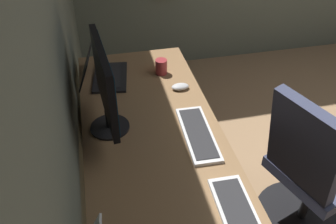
{
  "coord_description": "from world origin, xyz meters",
  "views": [
    {
      "loc": [
        -1.09,
        2.11,
        1.91
      ],
      "look_at": [
        0.11,
        1.84,
        0.95
      ],
      "focal_mm": 37.67,
      "sensor_mm": 36.0,
      "label": 1
    }
  ],
  "objects_px": {
    "monitor_primary": "(105,85)",
    "laptop_leftmost": "(101,72)",
    "keyboard_main": "(198,134)",
    "mouse_main": "(180,87)",
    "coffee_mug": "(161,66)",
    "drawer_pedestal": "(141,145)",
    "keyboard_spare": "(240,219)",
    "office_chair": "(309,177)"
  },
  "relations": [
    {
      "from": "laptop_leftmost",
      "to": "keyboard_spare",
      "type": "distance_m",
      "value": 1.24
    },
    {
      "from": "coffee_mug",
      "to": "mouse_main",
      "type": "bearing_deg",
      "value": -160.27
    },
    {
      "from": "monitor_primary",
      "to": "mouse_main",
      "type": "bearing_deg",
      "value": -58.83
    },
    {
      "from": "mouse_main",
      "to": "office_chair",
      "type": "xyz_separation_m",
      "value": [
        -0.58,
        -0.58,
        -0.29
      ]
    },
    {
      "from": "keyboard_main",
      "to": "office_chair",
      "type": "relative_size",
      "value": 0.44
    },
    {
      "from": "coffee_mug",
      "to": "keyboard_spare",
      "type": "bearing_deg",
      "value": -176.22
    },
    {
      "from": "mouse_main",
      "to": "coffee_mug",
      "type": "height_order",
      "value": "coffee_mug"
    },
    {
      "from": "laptop_leftmost",
      "to": "coffee_mug",
      "type": "height_order",
      "value": "laptop_leftmost"
    },
    {
      "from": "coffee_mug",
      "to": "keyboard_main",
      "type": "bearing_deg",
      "value": -174.72
    },
    {
      "from": "monitor_primary",
      "to": "office_chair",
      "type": "bearing_deg",
      "value": -107.5
    },
    {
      "from": "monitor_primary",
      "to": "keyboard_main",
      "type": "relative_size",
      "value": 1.18
    },
    {
      "from": "drawer_pedestal",
      "to": "office_chair",
      "type": "xyz_separation_m",
      "value": [
        -0.57,
        -0.84,
        0.11
      ]
    },
    {
      "from": "drawer_pedestal",
      "to": "laptop_leftmost",
      "type": "relative_size",
      "value": 1.88
    },
    {
      "from": "drawer_pedestal",
      "to": "laptop_leftmost",
      "type": "xyz_separation_m",
      "value": [
        0.24,
        0.19,
        0.43
      ]
    },
    {
      "from": "coffee_mug",
      "to": "office_chair",
      "type": "height_order",
      "value": "office_chair"
    },
    {
      "from": "mouse_main",
      "to": "office_chair",
      "type": "height_order",
      "value": "office_chair"
    },
    {
      "from": "monitor_primary",
      "to": "laptop_leftmost",
      "type": "distance_m",
      "value": 0.53
    },
    {
      "from": "keyboard_main",
      "to": "coffee_mug",
      "type": "xyz_separation_m",
      "value": [
        0.62,
        0.06,
        0.04
      ]
    },
    {
      "from": "office_chair",
      "to": "keyboard_main",
      "type": "bearing_deg",
      "value": 74.4
    },
    {
      "from": "laptop_leftmost",
      "to": "office_chair",
      "type": "distance_m",
      "value": 1.34
    },
    {
      "from": "drawer_pedestal",
      "to": "monitor_primary",
      "type": "relative_size",
      "value": 1.39
    },
    {
      "from": "keyboard_main",
      "to": "mouse_main",
      "type": "relative_size",
      "value": 4.08
    },
    {
      "from": "drawer_pedestal",
      "to": "laptop_leftmost",
      "type": "bearing_deg",
      "value": 38.33
    },
    {
      "from": "coffee_mug",
      "to": "office_chair",
      "type": "relative_size",
      "value": 0.12
    },
    {
      "from": "drawer_pedestal",
      "to": "laptop_leftmost",
      "type": "distance_m",
      "value": 0.52
    },
    {
      "from": "laptop_leftmost",
      "to": "office_chair",
      "type": "xyz_separation_m",
      "value": [
        -0.8,
        -1.02,
        -0.32
      ]
    },
    {
      "from": "drawer_pedestal",
      "to": "monitor_primary",
      "type": "distance_m",
      "value": 0.71
    },
    {
      "from": "drawer_pedestal",
      "to": "keyboard_main",
      "type": "distance_m",
      "value": 0.61
    },
    {
      "from": "laptop_leftmost",
      "to": "mouse_main",
      "type": "xyz_separation_m",
      "value": [
        -0.22,
        -0.45,
        -0.03
      ]
    },
    {
      "from": "monitor_primary",
      "to": "office_chair",
      "type": "distance_m",
      "value": 1.19
    },
    {
      "from": "keyboard_main",
      "to": "coffee_mug",
      "type": "distance_m",
      "value": 0.62
    },
    {
      "from": "monitor_primary",
      "to": "keyboard_spare",
      "type": "height_order",
      "value": "monitor_primary"
    },
    {
      "from": "monitor_primary",
      "to": "mouse_main",
      "type": "distance_m",
      "value": 0.57
    },
    {
      "from": "drawer_pedestal",
      "to": "monitor_primary",
      "type": "height_order",
      "value": "monitor_primary"
    },
    {
      "from": "monitor_primary",
      "to": "coffee_mug",
      "type": "distance_m",
      "value": 0.63
    },
    {
      "from": "laptop_leftmost",
      "to": "keyboard_spare",
      "type": "height_order",
      "value": "laptop_leftmost"
    },
    {
      "from": "mouse_main",
      "to": "keyboard_spare",
      "type": "bearing_deg",
      "value": -179.85
    },
    {
      "from": "keyboard_main",
      "to": "office_chair",
      "type": "xyz_separation_m",
      "value": [
        -0.17,
        -0.59,
        -0.28
      ]
    },
    {
      "from": "drawer_pedestal",
      "to": "coffee_mug",
      "type": "distance_m",
      "value": 0.52
    },
    {
      "from": "drawer_pedestal",
      "to": "coffee_mug",
      "type": "height_order",
      "value": "coffee_mug"
    },
    {
      "from": "monitor_primary",
      "to": "mouse_main",
      "type": "height_order",
      "value": "monitor_primary"
    },
    {
      "from": "keyboard_spare",
      "to": "office_chair",
      "type": "relative_size",
      "value": 0.44
    }
  ]
}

